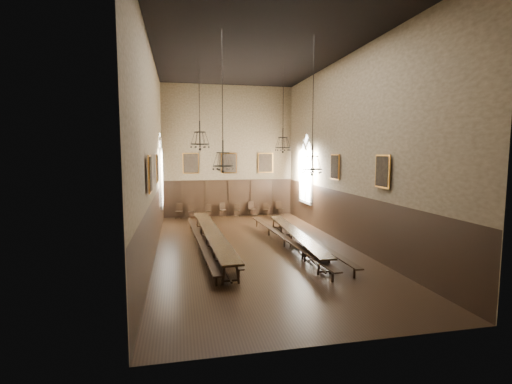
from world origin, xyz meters
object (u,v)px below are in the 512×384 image
object	(u,v)px
chair_5	(252,211)
chandelier_back_right	(283,142)
table_left	(212,240)
chair_7	(280,211)
table_right	(295,239)
chair_4	(237,213)
bench_right_inner	(284,240)
bench_left_outer	(200,243)
chair_0	(179,214)
chair_1	(192,214)
bench_left_inner	(222,243)
chair_2	(208,214)
bench_right_outer	(307,240)
chair_6	(266,212)
chandelier_back_left	(200,139)
chandelier_front_right	(312,160)
chandelier_front_left	(223,156)
chair_3	(223,213)

from	to	relation	value
chair_5	chandelier_back_right	bearing A→B (deg)	-101.23
table_left	chair_7	size ratio (longest dim) A/B	11.09
chair_7	table_right	bearing A→B (deg)	-119.29
chair_5	chair_4	bearing A→B (deg)	165.79
bench_right_inner	chair_4	bearing A→B (deg)	95.86
bench_left_outer	chandelier_back_right	bearing A→B (deg)	28.40
chair_0	chair_5	size ratio (longest dim) A/B	1.02
chair_0	chair_4	xyz separation A→B (m)	(3.97, 0.02, -0.04)
table_right	chandelier_back_right	distance (m)	5.48
chair_1	chair_7	size ratio (longest dim) A/B	0.90
bench_left_inner	chair_2	bearing A→B (deg)	89.76
table_right	bench_right_outer	distance (m)	0.62
bench_left_outer	chair_6	distance (m)	9.81
chandelier_back_left	chandelier_front_right	world-z (taller)	same
bench_left_inner	chair_4	world-z (taller)	chair_4
chair_0	chandelier_back_left	world-z (taller)	chandelier_back_left
chandelier_back_left	bench_right_inner	bearing A→B (deg)	-32.17
chair_7	chandelier_back_right	bearing A→B (deg)	-122.64
table_left	chair_4	distance (m)	8.73
chandelier_back_left	table_left	bearing A→B (deg)	-79.52
bench_left_inner	chair_2	size ratio (longest dim) A/B	10.30
bench_left_outer	chair_6	size ratio (longest dim) A/B	12.28
chair_4	chair_2	bearing A→B (deg)	-161.80
table_left	chair_5	size ratio (longest dim) A/B	10.80
bench_left_inner	chandelier_back_left	xyz separation A→B (m)	(-0.82, 1.98, 4.85)
chair_5	chair_6	xyz separation A→B (m)	(0.99, -0.02, -0.04)
table_left	table_right	size ratio (longest dim) A/B	1.18
chandelier_front_left	chandelier_front_right	bearing A→B (deg)	-2.20
chair_3	chair_7	xyz separation A→B (m)	(4.01, -0.11, -0.00)
chandelier_back_left	chair_5	bearing A→B (deg)	58.63
bench_left_inner	chandelier_back_left	world-z (taller)	chandelier_back_left
bench_left_outer	chair_3	world-z (taller)	chair_3
bench_right_inner	chair_3	xyz separation A→B (m)	(-1.85, 8.76, -0.02)
bench_left_inner	chandelier_back_right	bearing A→B (deg)	34.43
bench_left_outer	chair_1	distance (m)	8.40
bench_right_outer	chair_7	bearing A→B (deg)	83.26
table_right	bench_right_inner	xyz separation A→B (m)	(-0.51, 0.06, -0.05)
bench_right_outer	chair_6	distance (m)	8.82
chair_0	bench_left_inner	bearing A→B (deg)	-62.88
bench_right_inner	chair_1	xyz separation A→B (m)	(-4.01, 8.76, -0.04)
bench_right_outer	chair_3	distance (m)	9.32
bench_right_inner	chandelier_front_left	world-z (taller)	chandelier_front_left
chair_3	chair_4	xyz separation A→B (m)	(0.95, -0.03, -0.02)
bench_right_outer	table_left	bearing A→B (deg)	174.50
chair_5	chandelier_back_left	size ratio (longest dim) A/B	0.23
bench_left_inner	chair_4	bearing A→B (deg)	76.40
chair_1	chandelier_front_left	size ratio (longest dim) A/B	0.17
table_right	bench_left_inner	size ratio (longest dim) A/B	0.99
chair_0	chair_2	distance (m)	1.98
bench_left_inner	chair_3	bearing A→B (deg)	82.75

